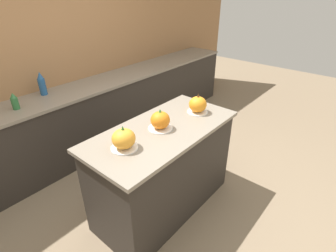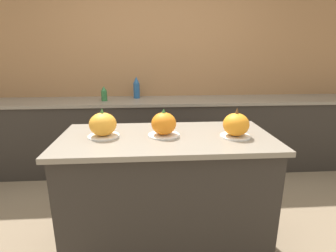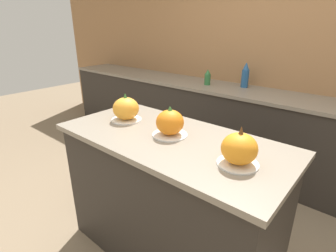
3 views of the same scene
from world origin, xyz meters
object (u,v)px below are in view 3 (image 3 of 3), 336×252
object	(u,v)px
bottle_short	(208,77)
pumpkin_cake_left	(126,109)
pumpkin_cake_center	(170,123)
pumpkin_cake_right	(239,149)
bottle_tall	(245,75)

from	to	relation	value
bottle_short	pumpkin_cake_left	bearing A→B (deg)	-81.11
pumpkin_cake_center	bottle_short	world-z (taller)	pumpkin_cake_center
pumpkin_cake_right	bottle_short	distance (m)	1.92
pumpkin_cake_left	bottle_short	bearing A→B (deg)	98.89
pumpkin_cake_center	bottle_tall	distance (m)	1.65
pumpkin_cake_left	bottle_short	world-z (taller)	pumpkin_cake_left
pumpkin_cake_right	pumpkin_cake_center	bearing A→B (deg)	172.90
pumpkin_cake_left	bottle_short	size ratio (longest dim) A/B	1.21
pumpkin_cake_left	pumpkin_cake_center	distance (m)	0.42
bottle_short	pumpkin_cake_right	bearing A→B (deg)	-52.99
bottle_tall	bottle_short	size ratio (longest dim) A/B	1.54
bottle_tall	pumpkin_cake_left	bearing A→B (deg)	-95.70
pumpkin_cake_right	bottle_short	size ratio (longest dim) A/B	1.17
pumpkin_cake_left	bottle_tall	distance (m)	1.63
pumpkin_cake_center	bottle_tall	world-z (taller)	bottle_tall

